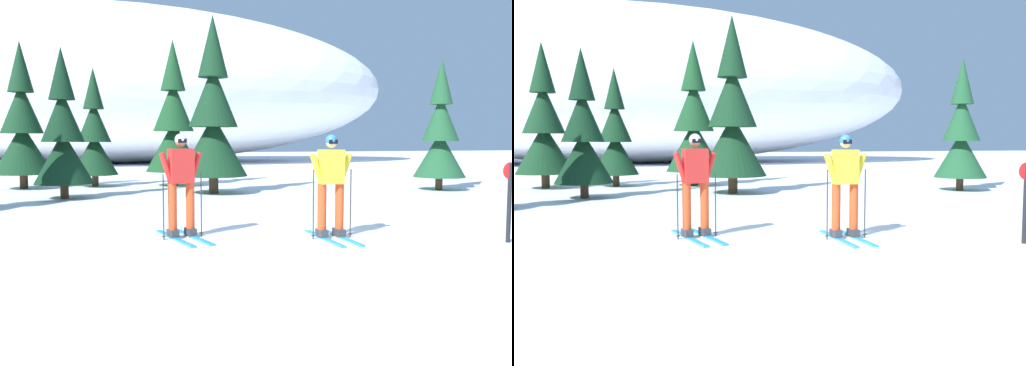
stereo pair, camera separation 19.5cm
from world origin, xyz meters
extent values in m
plane|color=white|center=(0.00, 0.00, 0.00)|extent=(120.00, 120.00, 0.00)
cube|color=#2893CC|center=(-1.76, 0.91, 0.01)|extent=(0.49, 1.69, 0.03)
cube|color=#2893CC|center=(-2.07, 0.84, 0.01)|extent=(0.49, 1.69, 0.03)
cube|color=#38383D|center=(-1.78, 1.01, 0.09)|extent=(0.20, 0.30, 0.12)
cube|color=#38383D|center=(-2.09, 0.93, 0.09)|extent=(0.20, 0.30, 0.12)
cylinder|color=#DB471E|center=(-1.78, 1.01, 0.55)|extent=(0.15, 0.15, 0.80)
cylinder|color=#DB471E|center=(-2.09, 0.93, 0.55)|extent=(0.15, 0.15, 0.80)
cube|color=red|center=(-1.94, 0.97, 1.24)|extent=(0.45, 0.33, 0.59)
cylinder|color=red|center=(-1.69, 1.03, 1.19)|extent=(0.29, 0.16, 0.58)
cylinder|color=red|center=(-2.19, 0.91, 1.19)|extent=(0.29, 0.16, 0.58)
sphere|color=#A37556|center=(-1.94, 0.97, 1.67)|extent=(0.19, 0.19, 0.19)
sphere|color=white|center=(-1.94, 0.97, 1.70)|extent=(0.21, 0.21, 0.21)
cube|color=black|center=(-1.92, 0.89, 1.68)|extent=(0.15, 0.07, 0.07)
cylinder|color=#2D2D33|center=(-1.59, 0.99, 0.56)|extent=(0.02, 0.02, 1.12)
cylinder|color=#2D2D33|center=(-1.59, 0.99, 0.06)|extent=(0.07, 0.07, 0.01)
cylinder|color=#2D2D33|center=(-2.26, 0.83, 0.56)|extent=(0.02, 0.02, 1.12)
cylinder|color=#2D2D33|center=(-2.26, 0.83, 0.06)|extent=(0.07, 0.07, 0.01)
cube|color=#2893CC|center=(0.71, 0.16, 0.01)|extent=(0.11, 1.59, 0.03)
cube|color=#2893CC|center=(0.38, 0.16, 0.01)|extent=(0.11, 1.59, 0.03)
cube|color=#38383D|center=(0.71, 0.26, 0.09)|extent=(0.14, 0.28, 0.12)
cube|color=#38383D|center=(0.38, 0.26, 0.09)|extent=(0.14, 0.28, 0.12)
cylinder|color=#DB471E|center=(0.71, 0.26, 0.54)|extent=(0.15, 0.15, 0.79)
cylinder|color=#DB471E|center=(0.38, 0.26, 0.54)|extent=(0.15, 0.15, 0.79)
cube|color=yellow|center=(0.54, 0.26, 1.23)|extent=(0.41, 0.24, 0.58)
cylinder|color=yellow|center=(0.80, 0.26, 1.18)|extent=(0.27, 0.10, 0.58)
cylinder|color=yellow|center=(0.29, 0.26, 1.18)|extent=(0.27, 0.10, 0.58)
sphere|color=beige|center=(0.54, 0.26, 1.65)|extent=(0.19, 0.19, 0.19)
sphere|color=#2366B2|center=(0.54, 0.26, 1.68)|extent=(0.21, 0.21, 0.21)
cube|color=black|center=(0.54, 0.18, 1.66)|extent=(0.15, 0.04, 0.07)
cylinder|color=#2D2D33|center=(0.89, 0.20, 0.60)|extent=(0.02, 0.02, 1.19)
cylinder|color=#2D2D33|center=(0.89, 0.20, 0.06)|extent=(0.07, 0.07, 0.01)
cylinder|color=#2D2D33|center=(0.20, 0.20, 0.60)|extent=(0.02, 0.02, 1.19)
cylinder|color=#2D2D33|center=(0.20, 0.20, 0.06)|extent=(0.07, 0.07, 0.01)
cylinder|color=#47301E|center=(-5.96, 11.59, 0.34)|extent=(0.27, 0.27, 0.68)
cone|color=#14381E|center=(-5.96, 11.59, 1.38)|extent=(1.95, 1.95, 1.74)
cone|color=#14381E|center=(-5.96, 11.59, 2.77)|extent=(1.40, 1.40, 1.74)
cone|color=#14381E|center=(-5.96, 11.59, 4.17)|extent=(0.86, 0.86, 1.74)
cylinder|color=#47301E|center=(-4.37, 7.95, 0.29)|extent=(0.23, 0.23, 0.58)
cone|color=black|center=(-4.37, 7.95, 1.18)|extent=(1.66, 1.66, 1.49)
cone|color=black|center=(-4.37, 7.95, 2.37)|extent=(1.20, 1.20, 1.49)
cone|color=black|center=(-4.37, 7.95, 3.56)|extent=(0.73, 0.73, 1.49)
cylinder|color=#47301E|center=(-3.61, 11.77, 0.29)|extent=(0.23, 0.23, 0.57)
cone|color=#14381E|center=(-3.61, 11.77, 1.16)|extent=(1.64, 1.64, 1.47)
cone|color=#14381E|center=(-3.61, 11.77, 2.33)|extent=(1.18, 1.18, 1.47)
cone|color=#14381E|center=(-3.61, 11.77, 3.51)|extent=(0.72, 0.72, 1.47)
cylinder|color=#47301E|center=(-0.82, 11.41, 0.36)|extent=(0.29, 0.29, 0.71)
cone|color=#194723|center=(-0.82, 11.41, 1.45)|extent=(2.04, 2.04, 1.83)
cone|color=#194723|center=(-0.82, 11.41, 2.91)|extent=(1.47, 1.47, 1.83)
cone|color=#194723|center=(-0.82, 11.41, 4.37)|extent=(0.90, 0.90, 1.83)
cylinder|color=#47301E|center=(0.04, 8.24, 0.37)|extent=(0.30, 0.30, 0.75)
cone|color=#14381E|center=(0.04, 8.24, 1.51)|extent=(2.13, 2.13, 1.91)
cone|color=#14381E|center=(0.04, 8.24, 3.04)|extent=(1.53, 1.53, 1.91)
cone|color=#14381E|center=(0.04, 8.24, 4.57)|extent=(0.94, 0.94, 1.91)
cylinder|color=#47301E|center=(7.53, 7.33, 0.29)|extent=(0.24, 0.24, 0.59)
cone|color=#1E512D|center=(7.53, 7.33, 1.19)|extent=(1.68, 1.68, 1.51)
cone|color=#1E512D|center=(7.53, 7.33, 2.40)|extent=(1.21, 1.21, 1.51)
cone|color=#1E512D|center=(7.53, 7.33, 3.61)|extent=(0.74, 0.74, 1.51)
ellipsoid|color=white|center=(-3.35, 31.42, 5.51)|extent=(42.13, 17.78, 11.03)
cylinder|color=black|center=(3.20, -0.92, 0.65)|extent=(0.07, 0.07, 1.31)
cylinder|color=red|center=(3.20, -0.92, 1.19)|extent=(0.28, 0.02, 0.28)
camera|label=1|loc=(-3.14, -8.19, 1.70)|focal=37.44mm
camera|label=2|loc=(-2.95, -8.24, 1.70)|focal=37.44mm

